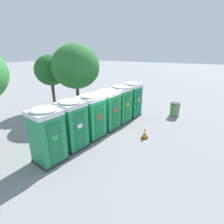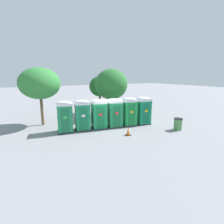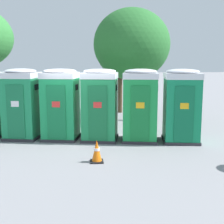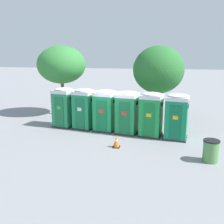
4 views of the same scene
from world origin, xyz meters
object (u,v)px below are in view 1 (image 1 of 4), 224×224
at_px(portapotty_2, 92,116).
at_px(street_tree_2, 51,70).
at_px(portapotty_4, 121,104).
at_px(street_tree_0, 76,67).
at_px(traffic_cone, 145,133).
at_px(portapotty_1, 72,124).
at_px(portapotty_3, 108,109).
at_px(trash_can, 175,110).
at_px(portapotty_0, 47,135).
at_px(portapotty_5, 132,99).

distance_m(portapotty_2, street_tree_2, 6.51).
bearing_deg(portapotty_4, street_tree_0, 86.20).
height_order(street_tree_2, traffic_cone, street_tree_2).
xyz_separation_m(portapotty_1, street_tree_0, (4.45, 3.04, 2.26)).
relative_size(street_tree_2, traffic_cone, 6.85).
relative_size(portapotty_3, traffic_cone, 3.97).
xyz_separation_m(street_tree_2, traffic_cone, (-1.62, -8.30, -2.87)).
bearing_deg(trash_can, portapotty_2, 146.43).
xyz_separation_m(portapotty_0, portapotty_1, (1.41, -0.20, 0.00)).
relative_size(portapotty_2, street_tree_2, 0.58).
height_order(portapotty_1, trash_can, portapotty_1).
distance_m(portapotty_1, portapotty_2, 1.42).
bearing_deg(portapotty_3, street_tree_0, 65.01).
xyz_separation_m(portapotty_1, portapotty_3, (2.80, -0.51, -0.00)).
bearing_deg(portapotty_5, trash_can, -64.89).
relative_size(portapotty_1, trash_can, 2.55).
bearing_deg(portapotty_4, street_tree_2, 90.08).
bearing_deg(street_tree_0, portapotty_3, -114.99).
distance_m(portapotty_1, portapotty_4, 4.27).
bearing_deg(street_tree_2, portapotty_4, -89.92).
height_order(portapotty_3, trash_can, portapotty_3).
distance_m(portapotty_0, trash_can, 9.38).
height_order(portapotty_3, traffic_cone, portapotty_3).
bearing_deg(portapotty_2, portapotty_1, 170.33).
bearing_deg(street_tree_2, street_tree_0, -83.53).
relative_size(portapotty_3, trash_can, 2.55).
distance_m(portapotty_5, street_tree_0, 4.77).
xyz_separation_m(portapotty_1, portapotty_5, (5.60, -1.00, -0.00)).
xyz_separation_m(portapotty_4, traffic_cone, (-1.63, -2.25, -0.97)).
relative_size(portapotty_2, portapotty_4, 1.00).
relative_size(trash_can, traffic_cone, 1.56).
bearing_deg(portapotty_2, street_tree_2, 63.34).
bearing_deg(portapotty_0, street_tree_0, 25.88).
distance_m(portapotty_5, traffic_cone, 3.75).
relative_size(portapotty_0, portapotty_5, 1.00).
bearing_deg(portapotty_5, portapotty_1, 169.88).
bearing_deg(traffic_cone, portapotty_1, 130.80).
height_order(street_tree_0, traffic_cone, street_tree_0).
distance_m(portapotty_5, trash_can, 3.34).
bearing_deg(trash_can, portapotty_5, 115.11).
height_order(street_tree_0, street_tree_2, street_tree_0).
bearing_deg(traffic_cone, street_tree_2, 78.96).
distance_m(street_tree_2, trash_can, 10.03).
bearing_deg(traffic_cone, portapotty_5, 33.23).
bearing_deg(street_tree_2, portapotty_0, -137.55).
distance_m(portapotty_5, street_tree_2, 6.75).
bearing_deg(portapotty_0, portapotty_4, -9.38).
relative_size(portapotty_4, traffic_cone, 3.97).
height_order(portapotty_5, street_tree_0, street_tree_0).
bearing_deg(street_tree_2, portapotty_2, -116.66).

